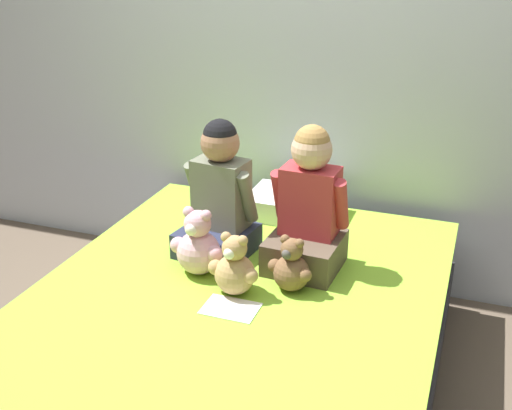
{
  "coord_description": "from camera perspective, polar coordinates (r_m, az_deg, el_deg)",
  "views": [
    {
      "loc": [
        0.83,
        -2.09,
        1.8
      ],
      "look_at": [
        0.0,
        0.2,
        0.76
      ],
      "focal_mm": 45.0,
      "sensor_mm": 36.0,
      "label": 1
    }
  ],
  "objects": [
    {
      "name": "sign_card",
      "position": [
        2.47,
        -2.28,
        -9.18
      ],
      "size": [
        0.21,
        0.15,
        0.0
      ],
      "color": "white",
      "rests_on": "bed"
    },
    {
      "name": "teddy_bear_between_children",
      "position": [
        2.52,
        -1.93,
        -5.66
      ],
      "size": [
        0.21,
        0.16,
        0.26
      ],
      "rotation": [
        0.0,
        0.0,
        -0.11
      ],
      "color": "tan",
      "rests_on": "bed"
    },
    {
      "name": "child_on_right",
      "position": [
        2.67,
        4.67,
        -0.35
      ],
      "size": [
        0.33,
        0.32,
        0.62
      ],
      "rotation": [
        0.0,
        0.0,
        -0.05
      ],
      "color": "brown",
      "rests_on": "bed"
    },
    {
      "name": "teddy_bear_held_by_right_child",
      "position": [
        2.55,
        3.15,
        -5.59
      ],
      "size": [
        0.19,
        0.15,
        0.23
      ],
      "rotation": [
        0.0,
        0.0,
        -0.25
      ],
      "color": "brown",
      "rests_on": "bed"
    },
    {
      "name": "bed",
      "position": [
        2.74,
        -1.44,
        -11.61
      ],
      "size": [
        1.6,
        1.89,
        0.48
      ],
      "color": "#2D2D33",
      "rests_on": "ground_plane"
    },
    {
      "name": "teddy_bear_held_by_left_child",
      "position": [
        2.67,
        -5.17,
        -3.66
      ],
      "size": [
        0.24,
        0.18,
        0.29
      ],
      "rotation": [
        0.0,
        0.0,
        -0.12
      ],
      "color": "#DBA3B2",
      "rests_on": "bed"
    },
    {
      "name": "wall_behind_bed",
      "position": [
        3.32,
        5.33,
        13.54
      ],
      "size": [
        8.0,
        0.06,
        2.5
      ],
      "color": "silver",
      "rests_on": "ground_plane"
    },
    {
      "name": "child_on_left",
      "position": [
        2.79,
        -3.27,
        0.79
      ],
      "size": [
        0.34,
        0.34,
        0.6
      ],
      "rotation": [
        0.0,
        0.0,
        -0.14
      ],
      "color": "#282D47",
      "rests_on": "bed"
    },
    {
      "name": "pillow_at_headboard",
      "position": [
        3.23,
        3.4,
        -0.0
      ],
      "size": [
        0.45,
        0.32,
        0.11
      ],
      "color": "white",
      "rests_on": "bed"
    },
    {
      "name": "ground_plane",
      "position": [
        2.88,
        -1.4,
        -15.47
      ],
      "size": [
        14.0,
        14.0,
        0.0
      ],
      "primitive_type": "plane",
      "color": "brown"
    }
  ]
}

